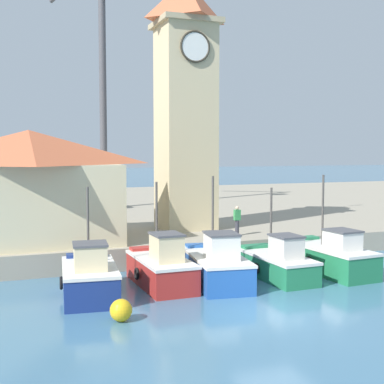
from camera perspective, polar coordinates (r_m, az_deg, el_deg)
The scene contains 12 objects.
ground_plane at distance 19.21m, azimuth 8.95°, elevation -12.87°, with size 300.00×300.00×0.00m, color teal.
quay_wharf at distance 45.54m, azimuth -8.92°, elevation -2.06°, with size 120.00×40.00×1.09m, color #9E937F.
fishing_boat_far_left at distance 21.35m, azimuth -10.88°, elevation -8.94°, with size 2.51×4.41×4.26m.
fishing_boat_left_outer at distance 22.70m, azimuth -3.30°, elevation -8.04°, with size 2.04×4.54×4.36m.
fishing_boat_left_inner at distance 23.01m, azimuth 2.63°, elevation -7.85°, with size 2.68×4.99×4.59m.
fishing_boat_mid_left at distance 24.26m, azimuth 9.11°, elevation -7.49°, with size 1.97×4.48×4.02m.
fishing_boat_center at distance 25.76m, azimuth 14.58°, elevation -6.72°, with size 2.28×4.94×4.55m.
clock_tower at distance 31.51m, azimuth -0.70°, elevation 9.88°, with size 3.49×3.49×15.99m.
warehouse_left at distance 28.03m, azimuth -16.93°, elevation 0.73°, with size 8.81×6.75×5.63m.
port_crane_near at distance 43.00m, azimuth -9.55°, elevation 8.60°, with size 4.69×6.75×19.84m.
mooring_buoy at distance 18.41m, azimuth -7.58°, elevation -12.40°, with size 0.76×0.76×0.76m, color gold.
dock_worker_near_tower at distance 28.98m, azimuth 4.84°, elevation -3.01°, with size 0.34×0.22×1.62m.
Camera 1 is at (-9.09, -15.93, 5.73)m, focal length 50.00 mm.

